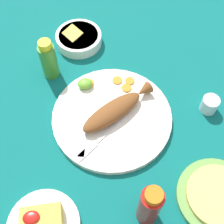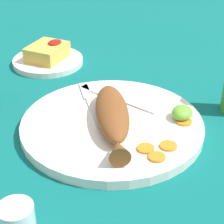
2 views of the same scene
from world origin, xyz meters
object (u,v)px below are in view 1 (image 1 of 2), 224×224
fried_fish (115,110)px  tortilla_plate (217,197)px  fork_near (98,141)px  fork_far (84,131)px  guacamole_bowl (79,38)px  salt_cup (209,105)px  main_plate (112,117)px  hot_sauce_bottle_green (49,60)px  hot_sauce_bottle_red (150,206)px

fried_fish → tortilla_plate: bearing=98.3°
fork_near → fork_far: 0.05m
fork_near → guacamole_bowl: (0.02, -0.39, 0.00)m
fork_near → salt_cup: 0.34m
guacamole_bowl → tortilla_plate: bearing=116.8°
main_plate → fork_near: fork_near is taller
main_plate → fork_near: bearing=56.8°
hot_sauce_bottle_green → tortilla_plate: (-0.39, 0.46, -0.06)m
fork_near → guacamole_bowl: size_ratio=1.01×
fried_fish → hot_sauce_bottle_green: hot_sauce_bottle_green is taller
main_plate → tortilla_plate: size_ratio=1.69×
fried_fish → hot_sauce_bottle_red: size_ratio=1.37×
fork_far → hot_sauce_bottle_green: 0.25m
fried_fish → fork_far: (0.09, 0.04, -0.02)m
hot_sauce_bottle_green → salt_cup: bearing=156.0°
hot_sauce_bottle_red → guacamole_bowl: hot_sauce_bottle_red is taller
fork_far → salt_cup: (-0.37, -0.03, 0.00)m
fork_far → salt_cup: salt_cup is taller
fork_near → hot_sauce_bottle_green: size_ratio=1.10×
fork_near → hot_sauce_bottle_green: (0.12, -0.27, 0.05)m
fork_near → fork_far: same height
hot_sauce_bottle_red → hot_sauce_bottle_green: bearing=-66.3°
main_plate → fork_far: bearing=24.6°
fork_near → tortilla_plate: bearing=107.0°
hot_sauce_bottle_red → hot_sauce_bottle_green: size_ratio=1.21×
hot_sauce_bottle_green → fried_fish: bearing=133.1°
tortilla_plate → fork_far: bearing=-36.4°
hot_sauce_bottle_green → salt_cup: size_ratio=2.82×
fork_near → fork_far: size_ratio=0.84×
hot_sauce_bottle_red → hot_sauce_bottle_green: (0.21, -0.48, -0.01)m
main_plate → guacamole_bowl: bearing=-77.9°
main_plate → guacamole_bowl: guacamole_bowl is taller
main_plate → fried_fish: size_ratio=1.49×
hot_sauce_bottle_red → main_plate: bearing=-81.1°
fried_fish → salt_cup: (-0.27, 0.01, -0.02)m
fork_near → tortilla_plate: (-0.28, 0.19, -0.01)m
fork_far → guacamole_bowl: 0.35m
tortilla_plate → guacamole_bowl: bearing=-63.2°
hot_sauce_bottle_red → fork_near: bearing=-66.1°
fried_fish → guacamole_bowl: fried_fish is taller
hot_sauce_bottle_red → tortilla_plate: 0.20m
main_plate → hot_sauce_bottle_green: (0.17, -0.19, 0.06)m
main_plate → fried_fish: fried_fish is taller
salt_cup → fork_near: bearing=11.4°
fork_far → hot_sauce_bottle_green: (0.08, -0.23, 0.05)m
main_plate → fork_near: (0.05, 0.07, 0.01)m
fried_fish → guacamole_bowl: size_ratio=1.51×
main_plate → hot_sauce_bottle_green: hot_sauce_bottle_green is taller
fork_near → guacamole_bowl: 0.39m
hot_sauce_bottle_red → fork_far: bearing=-62.5°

